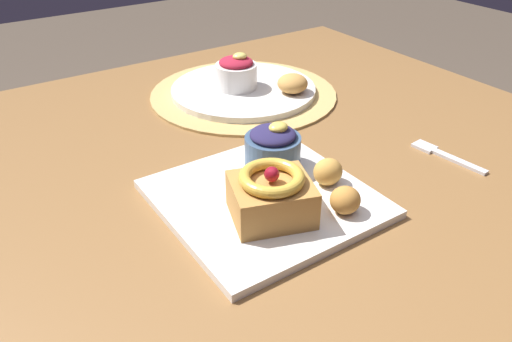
{
  "coord_description": "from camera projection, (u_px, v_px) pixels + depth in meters",
  "views": [
    {
      "loc": [
        -0.34,
        -0.58,
        1.13
      ],
      "look_at": [
        -0.02,
        -0.1,
        0.77
      ],
      "focal_mm": 35.03,
      "sensor_mm": 36.0,
      "label": 1
    }
  ],
  "objects": [
    {
      "name": "back_plate",
      "position": [
        243.0,
        89.0,
        1.0
      ],
      "size": [
        0.29,
        0.29,
        0.01
      ],
      "primitive_type": "cylinder",
      "color": "white",
      "rests_on": "woven_placemat"
    },
    {
      "name": "fritter_front",
      "position": [
        328.0,
        172.0,
        0.69
      ],
      "size": [
        0.04,
        0.04,
        0.04
      ],
      "primitive_type": "ellipsoid",
      "color": "gold",
      "rests_on": "front_plate"
    },
    {
      "name": "front_plate",
      "position": [
        264.0,
        199.0,
        0.68
      ],
      "size": [
        0.27,
        0.27,
        0.01
      ],
      "primitive_type": "cube",
      "color": "white",
      "rests_on": "dining_table"
    },
    {
      "name": "back_pastry",
      "position": [
        293.0,
        83.0,
        0.96
      ],
      "size": [
        0.06,
        0.06,
        0.04
      ],
      "primitive_type": "ellipsoid",
      "color": "#C68E47",
      "rests_on": "back_plate"
    },
    {
      "name": "fork",
      "position": [
        443.0,
        155.0,
        0.79
      ],
      "size": [
        0.03,
        0.13,
        0.0
      ],
      "rotation": [
        0.0,
        0.0,
        1.67
      ],
      "color": "silver",
      "rests_on": "dining_table"
    },
    {
      "name": "fritter_middle",
      "position": [
        345.0,
        200.0,
        0.64
      ],
      "size": [
        0.04,
        0.04,
        0.04
      ],
      "primitive_type": "ellipsoid",
      "color": "#BC7F38",
      "rests_on": "front_plate"
    },
    {
      "name": "back_ramekin",
      "position": [
        236.0,
        73.0,
        0.97
      ],
      "size": [
        0.08,
        0.08,
        0.07
      ],
      "color": "white",
      "rests_on": "back_plate"
    },
    {
      "name": "cake_slice",
      "position": [
        271.0,
        195.0,
        0.62
      ],
      "size": [
        0.12,
        0.11,
        0.07
      ],
      "rotation": [
        0.0,
        0.0,
        -0.33
      ],
      "color": "#B77F3D",
      "rests_on": "front_plate"
    },
    {
      "name": "woven_placemat",
      "position": [
        244.0,
        93.0,
        1.0
      ],
      "size": [
        0.37,
        0.37,
        0.0
      ],
      "primitive_type": "cylinder",
      "color": "tan",
      "rests_on": "dining_table"
    },
    {
      "name": "berry_ramekin",
      "position": [
        273.0,
        148.0,
        0.72
      ],
      "size": [
        0.08,
        0.08,
        0.07
      ],
      "color": "#3D5675",
      "rests_on": "front_plate"
    },
    {
      "name": "dining_table",
      "position": [
        233.0,
        210.0,
        0.83
      ],
      "size": [
        1.22,
        1.0,
        0.73
      ],
      "color": "brown",
      "rests_on": "ground_plane"
    }
  ]
}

